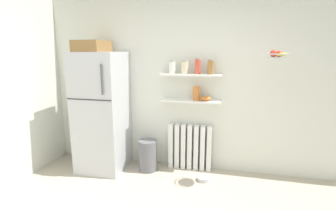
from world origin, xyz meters
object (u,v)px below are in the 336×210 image
Objects in this scene: refrigerator at (102,110)px; shelf_bowl at (206,98)px; radiator at (190,147)px; storage_jar_0 at (172,67)px; storage_jar_1 at (185,67)px; storage_jar_3 at (211,67)px; vase at (196,93)px; hanging_fruit_basket at (277,55)px; trash_bin at (148,155)px; storage_jar_2 at (198,66)px; pet_food_bowl at (204,179)px.

refrigerator is 12.86× the size of shelf_bowl.
storage_jar_0 is (-0.27, -0.03, 1.20)m from radiator.
storage_jar_3 is (0.36, 0.00, 0.01)m from storage_jar_1.
shelf_bowl is at bearing 180.00° from storage_jar_3.
vase reaches higher than shelf_bowl.
storage_jar_3 is 0.87m from hanging_fruit_basket.
storage_jar_3 reaches higher than trash_bin.
storage_jar_1 is at bearing 0.00° from storage_jar_0.
storage_jar_2 is at bearing 162.94° from hanging_fruit_basket.
storage_jar_2 is 1.51m from trash_bin.
storage_jar_1 is 0.36m from storage_jar_3.
pet_food_bowl is 0.63× the size of hanging_fruit_basket.
hanging_fruit_basket is at bearing -14.50° from storage_jar_1.
pet_food_bowl is (0.04, -0.31, -1.09)m from shelf_bowl.
storage_jar_3 is at bearing 8.46° from refrigerator.
shelf_bowl is 1.21m from trash_bin.
refrigerator reaches higher than storage_jar_0.
storage_jar_3 reaches higher than storage_jar_1.
storage_jar_2 is (0.36, -0.00, 0.02)m from storage_jar_0.
storage_jar_2 reaches higher than trash_bin.
storage_jar_3 is at bearing 159.34° from hanging_fruit_basket.
storage_jar_2 is 0.48× the size of trash_bin.
radiator is 1.23m from storage_jar_0.
shelf_bowl is at bearing 0.00° from storage_jar_2.
storage_jar_0 reaches higher than radiator.
pet_food_bowl is (1.54, -0.07, -0.89)m from refrigerator.
refrigerator is 2.79× the size of radiator.
refrigerator reaches higher than pet_food_bowl.
refrigerator is 2.50m from hanging_fruit_basket.
radiator is 1.78m from hanging_fruit_basket.
refrigerator reaches higher than hanging_fruit_basket.
storage_jar_2 is (0.18, -0.00, 0.02)m from storage_jar_1.
trash_bin is at bearing -161.43° from radiator.
shelf_bowl is 1.10m from hanging_fruit_basket.
hanging_fruit_basket is (1.67, -0.13, 1.50)m from trash_bin.
radiator is at bearing 11.49° from refrigerator.
vase is at bearing 118.45° from pet_food_bowl.
pet_food_bowl is at bearing -8.85° from trash_bin.
hanging_fruit_basket is (1.16, -0.30, 0.18)m from storage_jar_1.
storage_jar_2 reaches higher than vase.
refrigerator is 1.55m from storage_jar_2.
storage_jar_0 is at bearing 167.40° from hanging_fruit_basket.
hanging_fruit_basket reaches higher than trash_bin.
storage_jar_1 is 1.59m from pet_food_bowl.
radiator is 2.49× the size of hanging_fruit_basket.
radiator is 4.61× the size of shelf_bowl.
trash_bin is 0.89m from pet_food_bowl.
pet_food_bowl is at bearing -30.48° from storage_jar_0.
refrigerator is 0.97m from trash_bin.
trash_bin is (-0.33, -0.17, -1.31)m from storage_jar_0.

